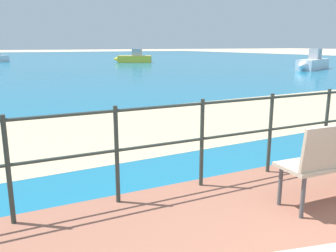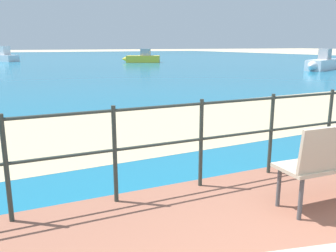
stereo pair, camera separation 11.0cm
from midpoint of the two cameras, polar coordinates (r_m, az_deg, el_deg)
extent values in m
cube|color=#196B8E|center=(40.87, -23.96, 9.67)|extent=(90.00, 90.00, 0.01)
cube|color=tan|center=(6.96, -9.32, -0.56)|extent=(54.12, 6.13, 0.01)
cylinder|color=#4C5156|center=(3.68, 16.90, -9.06)|extent=(0.04, 0.04, 0.43)
cylinder|color=#4C5156|center=(3.48, 20.13, -10.63)|extent=(0.04, 0.04, 0.43)
cylinder|color=#2D3833|center=(3.40, -25.30, -6.56)|extent=(0.04, 0.04, 0.99)
cylinder|color=#2D3833|center=(3.53, -9.17, -4.70)|extent=(0.04, 0.04, 0.99)
cylinder|color=#2D3833|center=(3.92, 4.68, -2.80)|extent=(0.04, 0.04, 0.99)
cylinder|color=#2D3833|center=(4.49, 15.51, -1.18)|extent=(0.04, 0.04, 0.99)
cylinder|color=#2D3833|center=(5.19, 23.65, 0.06)|extent=(0.04, 0.04, 0.99)
cylinder|color=#2D3833|center=(3.82, 4.81, 3.65)|extent=(5.90, 0.03, 0.03)
cylinder|color=#2D3833|center=(3.91, 4.70, -2.10)|extent=(5.90, 0.03, 0.03)
cube|color=yellow|center=(33.15, -5.50, 10.73)|extent=(3.31, 2.64, 0.63)
cube|color=#A5A8AD|center=(33.11, -5.13, 11.83)|extent=(1.24, 1.33, 0.64)
cone|color=yellow|center=(33.40, -8.54, 10.67)|extent=(0.70, 0.73, 0.56)
cube|color=silver|center=(25.66, 22.31, 9.22)|extent=(4.04, 2.61, 0.67)
cube|color=#A5A8AD|center=(25.92, 22.63, 10.72)|extent=(1.07, 0.93, 0.68)
cone|color=silver|center=(23.51, 20.74, 9.09)|extent=(0.71, 0.76, 0.60)
camera|label=1|loc=(0.06, -90.74, -0.17)|focal=37.65mm
camera|label=2|loc=(0.06, 89.26, 0.17)|focal=37.65mm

